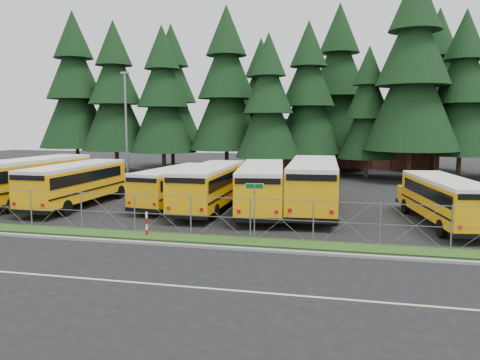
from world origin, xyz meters
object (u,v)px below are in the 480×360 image
striped_bollard (147,224)px  bus_east (443,202)px  bus_1 (78,185)px  bus_0 (34,181)px  street_sign (254,200)px  bus_4 (211,188)px  bus_5 (262,189)px  bus_6 (313,186)px  bus_3 (178,187)px  light_standard (126,123)px

striped_bollard → bus_east: bearing=21.6°
bus_1 → bus_0: bearing=174.8°
bus_east → street_sign: size_ratio=3.53×
bus_east → bus_4: bearing=164.5°
bus_5 → bus_6: bearing=6.5°
street_sign → bus_4: bearing=119.3°
bus_3 → bus_6: size_ratio=0.80×
street_sign → striped_bollard: size_ratio=2.34×
bus_6 → bus_east: bearing=-20.4°
striped_bollard → light_standard: light_standard is taller
bus_5 → street_sign: 7.72m
bus_4 → bus_6: bus_6 is taller
bus_0 → striped_bollard: (11.44, -7.03, -0.95)m
light_standard → striped_bollard: bearing=-61.5°
bus_1 → bus_east: bus_1 is taller
bus_3 → street_sign: bearing=-43.9°
bus_1 → bus_6: (15.39, 1.48, 0.18)m
bus_4 → bus_6: (6.39, 0.79, 0.18)m
bus_3 → striped_bollard: bus_3 is taller
bus_6 → light_standard: 21.44m
bus_0 → street_sign: bearing=-18.7°
street_sign → striped_bollard: street_sign is taller
bus_4 → bus_east: 13.58m
bus_5 → street_sign: (1.00, -7.63, 0.55)m
bus_5 → street_sign: bus_5 is taller
bus_0 → striped_bollard: 13.46m
bus_0 → light_standard: light_standard is taller
bus_5 → bus_east: (10.22, -1.52, -0.18)m
bus_5 → bus_6: bus_6 is taller
bus_5 → bus_east: 10.34m
bus_0 → light_standard: bearing=89.8°
bus_4 → bus_0: bearing=-178.5°
bus_4 → street_sign: size_ratio=3.87×
bus_0 → bus_5: bearing=5.8°
bus_4 → light_standard: size_ratio=1.07×
bus_6 → street_sign: bearing=-106.6°
bus_3 → bus_1: bearing=-157.7°
bus_3 → bus_6: bus_6 is taller
bus_east → street_sign: 11.09m
striped_bollard → bus_1: bearing=139.6°
light_standard → bus_east: bearing=-27.9°
street_sign → light_standard: light_standard is taller
bus_6 → bus_1: bearing=-177.0°
bus_0 → bus_4: bearing=6.0°
bus_3 → light_standard: bearing=137.1°
bus_3 → bus_4: bus_4 is taller
bus_1 → street_sign: 14.98m
light_standard → street_sign: bearing=-50.8°
bus_1 → bus_3: size_ratio=1.11×
striped_bollard → light_standard: (-10.40, 19.13, 4.90)m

